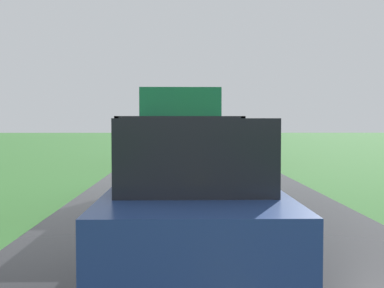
% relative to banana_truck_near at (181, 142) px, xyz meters
% --- Properties ---
extents(banana_truck_near, '(2.38, 5.82, 2.80)m').
position_rel_banana_truck_near_xyz_m(banana_truck_near, '(0.00, 0.00, 0.00)').
color(banana_truck_near, '#2D2D30').
rests_on(banana_truck_near, road_surface).
extents(banana_truck_far, '(2.38, 5.81, 2.80)m').
position_rel_banana_truck_near_xyz_m(banana_truck_far, '(0.26, 11.98, -0.01)').
color(banana_truck_far, '#2D2D30').
rests_on(banana_truck_far, road_surface).
extents(following_car, '(1.74, 4.10, 1.92)m').
position_rel_banana_truck_near_xyz_m(following_car, '(0.13, -6.91, -0.41)').
color(following_car, navy).
rests_on(following_car, road_surface).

